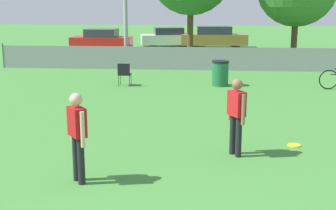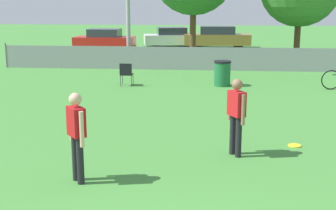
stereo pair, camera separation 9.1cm
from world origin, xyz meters
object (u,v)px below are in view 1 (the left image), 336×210
Objects in this scene: folding_chair_sideline at (124,73)px; player_thrower_red at (77,131)px; parked_car_tan at (214,37)px; frisbee_disc at (294,145)px; trash_bin at (220,73)px; parked_car_white at (169,37)px; parked_car_red at (102,40)px; player_defender_red at (236,111)px.

player_thrower_red is at bearing 94.67° from folding_chair_sideline.
frisbee_disc is at bearing -88.70° from parked_car_tan.
player_thrower_red is 1.69× the size of trash_bin.
folding_chair_sideline is at bearing 125.95° from frisbee_disc.
parked_car_red is at bearing -156.05° from parked_car_white.
player_thrower_red is 10.56m from trash_bin.
parked_car_tan is (-0.33, 23.49, -0.23)m from player_defender_red.
frisbee_disc is at bearing 87.52° from player_defender_red.
player_defender_red is 5.52× the size of frisbee_disc.
parked_car_white is (4.19, 3.03, -0.04)m from parked_car_red.
player_defender_red is 8.41m from trash_bin.
player_defender_red reaches higher than trash_bin.
parked_car_tan reaches higher than parked_car_red.
folding_chair_sideline is 13.53m from parked_car_red.
frisbee_disc is 22.17m from parked_car_red.
folding_chair_sideline is 3.72m from trash_bin.
folding_chair_sideline is at bearing -105.89° from parked_car_tan.
parked_car_white is at bearing -91.95° from folding_chair_sideline.
player_thrower_red reaches higher than frisbee_disc.
frisbee_disc is 8.95m from folding_chair_sideline.
parked_car_white reaches higher than folding_chair_sideline.
folding_chair_sideline is 0.23× the size of parked_car_red.
parked_car_red is at bearing 114.36° from frisbee_disc.
player_defender_red is 1.69× the size of trash_bin.
parked_car_tan reaches higher than parked_car_white.
player_thrower_red is 25.41m from parked_car_tan.
folding_chair_sideline is at bearing -103.03° from parked_car_white.
parked_car_red is at bearing -164.36° from parked_car_tan.
parked_car_white is (0.29, 15.99, 0.15)m from folding_chair_sideline.
player_thrower_red is 9.87m from folding_chair_sideline.
parked_car_tan reaches higher than frisbee_disc.
player_thrower_red reaches higher than parked_car_tan.
parked_car_white is at bearing 156.12° from player_defender_red.
folding_chair_sideline reaches higher than frisbee_disc.
parked_car_white is at bearing 102.04° from frisbee_disc.
parked_car_tan is at bearing 148.46° from player_defender_red.
player_defender_red is 8.92m from folding_chair_sideline.
frisbee_disc is 0.06× the size of parked_car_tan.
folding_chair_sideline is (-0.96, 9.82, -0.45)m from player_thrower_red.
trash_bin is at bearing 126.17° from player_thrower_red.
parked_car_white is 0.90× the size of parked_car_tan.
parked_car_tan is at bearing 94.31° from frisbee_disc.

